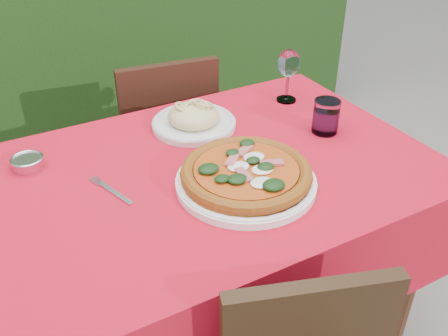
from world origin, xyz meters
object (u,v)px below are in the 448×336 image
chair_far (166,139)px  wine_glass (289,65)px  steel_ramekin (28,163)px  water_glass (326,118)px  pasta_plate (194,119)px  pizza_plate (246,176)px  fork (115,193)px

chair_far → wine_glass: 0.63m
steel_ramekin → chair_far: bearing=34.7°
wine_glass → water_glass: bearing=-96.2°
pasta_plate → wine_glass: 0.39m
pizza_plate → fork: size_ratio=2.28×
pasta_plate → steel_ramekin: size_ratio=3.23×
pizza_plate → steel_ramekin: 0.61m
pizza_plate → pasta_plate: size_ratio=1.59×
water_glass → wine_glass: (0.03, 0.25, 0.08)m
pasta_plate → fork: size_ratio=1.43×
chair_far → fork: chair_far is taller
water_glass → fork: bearing=-179.7°
pasta_plate → chair_far: bearing=81.7°
pizza_plate → steel_ramekin: pizza_plate is taller
pizza_plate → steel_ramekin: (-0.49, 0.37, -0.02)m
water_glass → fork: (-0.68, -0.00, -0.05)m
chair_far → water_glass: size_ratio=7.92×
pizza_plate → water_glass: water_glass is taller
steel_ramekin → fork: bearing=-54.0°
water_glass → steel_ramekin: water_glass is taller
fork → steel_ramekin: (-0.17, 0.24, 0.01)m
pasta_plate → fork: (-0.34, -0.23, -0.02)m
fork → steel_ramekin: 0.29m
steel_ramekin → wine_glass: bearing=0.9°
pizza_plate → pasta_plate: (0.02, 0.36, -0.00)m
pizza_plate → wine_glass: 0.56m
chair_far → steel_ramekin: 0.75m
water_glass → fork: size_ratio=0.57×
chair_far → wine_glass: (0.31, -0.38, 0.39)m
water_glass → pasta_plate: bearing=146.4°
water_glass → fork: water_glass is taller
pasta_plate → steel_ramekin: pasta_plate is taller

